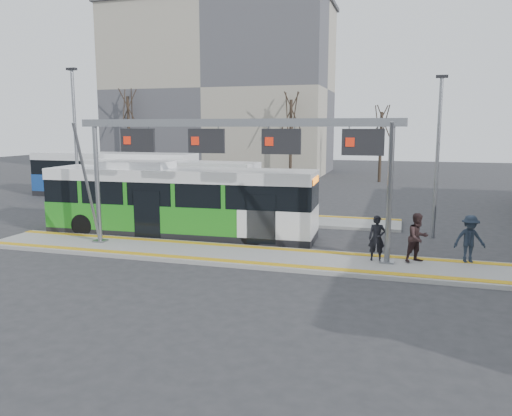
{
  "coord_description": "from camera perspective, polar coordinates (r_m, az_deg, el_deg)",
  "views": [
    {
      "loc": [
        5.86,
        -17.99,
        5.04
      ],
      "look_at": [
        -0.27,
        3.0,
        1.48
      ],
      "focal_mm": 35.0,
      "sensor_mm": 36.0,
      "label": 1
    }
  ],
  "objects": [
    {
      "name": "tactile_main",
      "position": [
        19.54,
        -1.71,
        -5.22
      ],
      "size": [
        22.0,
        2.65,
        0.02
      ],
      "color": "gold",
      "rests_on": "platform_main"
    },
    {
      "name": "tree_far",
      "position": [
        54.56,
        -14.43,
        11.05
      ],
      "size": [
        1.4,
        1.4,
        9.27
      ],
      "color": "#382B21",
      "rests_on": "ground"
    },
    {
      "name": "tree_mid",
      "position": [
        47.53,
        14.14,
        9.52
      ],
      "size": [
        1.4,
        1.4,
        7.25
      ],
      "color": "#382B21",
      "rests_on": "ground"
    },
    {
      "name": "ground",
      "position": [
        19.58,
        -1.71,
        -5.67
      ],
      "size": [
        120.0,
        120.0,
        0.0
      ],
      "primitive_type": "plane",
      "color": "#2D2D30",
      "rests_on": "ground"
    },
    {
      "name": "apartment_block",
      "position": [
        57.68,
        -4.03,
        13.37
      ],
      "size": [
        24.5,
        12.5,
        18.4
      ],
      "color": "#A19A86",
      "rests_on": "ground"
    },
    {
      "name": "lamp_west",
      "position": [
        27.46,
        -19.9,
        7.01
      ],
      "size": [
        0.5,
        0.25,
        7.98
      ],
      "color": "slate",
      "rests_on": "ground"
    },
    {
      "name": "bg_bus_green",
      "position": [
        32.68,
        -9.71,
        2.76
      ],
      "size": [
        11.69,
        3.23,
        2.89
      ],
      "rotation": [
        0.0,
        0.0,
        -0.07
      ],
      "color": "black",
      "rests_on": "ground"
    },
    {
      "name": "passenger_c",
      "position": [
        19.67,
        23.22,
        -3.28
      ],
      "size": [
        1.27,
        0.93,
        1.75
      ],
      "primitive_type": "imported",
      "rotation": [
        0.0,
        0.0,
        0.27
      ],
      "color": "#1A222E",
      "rests_on": "platform_main"
    },
    {
      "name": "platform_main",
      "position": [
        19.56,
        -1.71,
        -5.46
      ],
      "size": [
        22.0,
        3.0,
        0.15
      ],
      "primitive_type": "cube",
      "color": "gray",
      "rests_on": "ground"
    },
    {
      "name": "tactile_second",
      "position": [
        29.29,
        -3.64,
        -0.36
      ],
      "size": [
        20.0,
        0.35,
        0.02
      ],
      "color": "gold",
      "rests_on": "platform_second"
    },
    {
      "name": "lamp_east",
      "position": [
        23.87,
        20.04,
        5.91
      ],
      "size": [
        0.5,
        0.25,
        7.28
      ],
      "color": "slate",
      "rests_on": "ground"
    },
    {
      "name": "passenger_b",
      "position": [
        19.11,
        18.0,
        -3.25
      ],
      "size": [
        1.11,
        1.08,
        1.81
      ],
      "primitive_type": "imported",
      "rotation": [
        0.0,
        0.0,
        0.66
      ],
      "color": "#2E1F1F",
      "rests_on": "platform_main"
    },
    {
      "name": "hero_bus",
      "position": [
        23.43,
        -8.75,
        0.65
      ],
      "size": [
        12.65,
        3.16,
        3.45
      ],
      "rotation": [
        0.0,
        0.0,
        0.04
      ],
      "color": "black",
      "rests_on": "ground"
    },
    {
      "name": "passenger_a",
      "position": [
        18.93,
        13.65,
        -3.37
      ],
      "size": [
        0.64,
        0.45,
        1.68
      ],
      "primitive_type": "imported",
      "rotation": [
        0.0,
        0.0,
        0.08
      ],
      "color": "black",
      "rests_on": "platform_main"
    },
    {
      "name": "bg_bus_blue",
      "position": [
        37.82,
        -15.92,
        3.64
      ],
      "size": [
        12.24,
        2.74,
        3.19
      ],
      "rotation": [
        0.0,
        0.0,
        0.0
      ],
      "color": "black",
      "rests_on": "ground"
    },
    {
      "name": "gantry",
      "position": [
        19.29,
        -2.53,
        7.04
      ],
      "size": [
        13.0,
        1.68,
        5.2
      ],
      "color": "slate",
      "rests_on": "platform_main"
    },
    {
      "name": "tree_left",
      "position": [
        47.86,
        4.02,
        10.98
      ],
      "size": [
        1.4,
        1.4,
        8.59
      ],
      "color": "#382B21",
      "rests_on": "ground"
    },
    {
      "name": "platform_second",
      "position": [
        28.24,
        -4.43,
        -0.91
      ],
      "size": [
        20.0,
        3.0,
        0.15
      ],
      "primitive_type": "cube",
      "color": "gray",
      "rests_on": "ground"
    }
  ]
}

